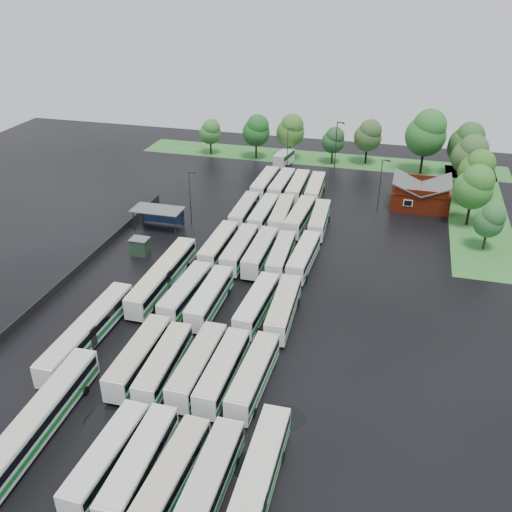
% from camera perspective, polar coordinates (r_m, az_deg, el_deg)
% --- Properties ---
extents(ground, '(160.00, 160.00, 0.00)m').
position_cam_1_polar(ground, '(72.08, -4.06, -5.88)').
color(ground, black).
rests_on(ground, ground).
extents(brick_building, '(10.07, 8.60, 5.39)m').
position_cam_1_polar(brick_building, '(106.24, 16.09, 5.74)').
color(brick_building, maroon).
rests_on(brick_building, ground).
extents(wash_shed, '(8.20, 4.20, 3.58)m').
position_cam_1_polar(wash_shed, '(94.54, -9.71, 4.43)').
color(wash_shed, '#2D2D30').
rests_on(wash_shed, ground).
extents(utility_hut, '(2.70, 2.20, 2.62)m').
position_cam_1_polar(utility_hut, '(87.18, -11.52, 0.96)').
color(utility_hut, '#1A321E').
rests_on(utility_hut, ground).
extents(grass_strip_north, '(80.00, 10.00, 0.01)m').
position_cam_1_polar(grass_strip_north, '(128.92, 6.26, 9.65)').
color(grass_strip_north, '#2E6E2A').
rests_on(grass_strip_north, ground).
extents(grass_strip_east, '(10.00, 50.00, 0.01)m').
position_cam_1_polar(grass_strip_east, '(107.74, 21.26, 4.13)').
color(grass_strip_east, '#2E6E2A').
rests_on(grass_strip_east, ground).
extents(west_fence, '(0.10, 50.00, 1.20)m').
position_cam_1_polar(west_fence, '(86.72, -16.34, -0.34)').
color(west_fence, '#2D2D30').
rests_on(west_fence, ground).
extents(bus_r0c1, '(2.83, 11.50, 3.18)m').
position_cam_1_polar(bus_r0c1, '(53.52, -14.65, -18.88)').
color(bus_r0c1, silver).
rests_on(bus_r0c1, ground).
extents(bus_r0c2, '(2.68, 11.81, 3.28)m').
position_cam_1_polar(bus_r0c2, '(52.32, -11.59, -19.72)').
color(bus_r0c2, silver).
rests_on(bus_r0c2, ground).
extents(bus_r0c3, '(2.90, 11.55, 3.19)m').
position_cam_1_polar(bus_r0c3, '(51.11, -8.46, -20.91)').
color(bus_r0c3, silver).
rests_on(bus_r0c3, ground).
extents(bus_r0c4, '(2.60, 12.08, 3.36)m').
position_cam_1_polar(bus_r0c4, '(50.17, -4.75, -21.70)').
color(bus_r0c4, silver).
rests_on(bus_r0c4, ground).
extents(bus_r1c0, '(2.67, 12.11, 3.37)m').
position_cam_1_polar(bus_r1c0, '(63.32, -11.61, -9.81)').
color(bus_r1c0, silver).
rests_on(bus_r1c0, ground).
extents(bus_r1c1, '(2.92, 11.69, 3.23)m').
position_cam_1_polar(bus_r1c1, '(61.99, -9.18, -10.58)').
color(bus_r1c1, silver).
rests_on(bus_r1c1, ground).
extents(bus_r1c2, '(2.58, 12.00, 3.34)m').
position_cam_1_polar(bus_r1c2, '(61.27, -5.84, -10.78)').
color(bus_r1c2, silver).
rests_on(bus_r1c2, ground).
extents(bus_r1c3, '(2.56, 11.77, 3.27)m').
position_cam_1_polar(bus_r1c3, '(60.36, -3.34, -11.40)').
color(bus_r1c3, silver).
rests_on(bus_r1c3, ground).
extents(bus_r1c4, '(2.78, 11.83, 3.28)m').
position_cam_1_polar(bus_r1c4, '(59.70, -0.26, -11.86)').
color(bus_r1c4, silver).
rests_on(bus_r1c4, ground).
extents(bus_r2c0, '(3.03, 12.05, 3.33)m').
position_cam_1_polar(bus_r2c0, '(73.50, -7.03, -3.61)').
color(bus_r2c0, silver).
rests_on(bus_r2c0, ground).
extents(bus_r2c1, '(2.61, 11.99, 3.33)m').
position_cam_1_polar(bus_r2c1, '(72.11, -4.63, -4.15)').
color(bus_r2c1, silver).
rests_on(bus_r2c1, ground).
extents(bus_r2c3, '(3.01, 11.78, 3.25)m').
position_cam_1_polar(bus_r2c3, '(70.62, 0.09, -4.85)').
color(bus_r2c3, silver).
rests_on(bus_r2c3, ground).
extents(bus_r2c4, '(3.00, 12.00, 3.32)m').
position_cam_1_polar(bus_r2c4, '(69.91, 2.76, -5.22)').
color(bus_r2c4, silver).
rests_on(bus_r2c4, ground).
extents(bus_r3c0, '(2.55, 11.83, 3.29)m').
position_cam_1_polar(bus_r3c0, '(84.85, -3.74, 1.09)').
color(bus_r3c0, silver).
rests_on(bus_r3c0, ground).
extents(bus_r3c1, '(2.64, 12.03, 3.34)m').
position_cam_1_polar(bus_r3c1, '(83.50, -1.64, 0.70)').
color(bus_r3c1, silver).
rests_on(bus_r3c1, ground).
extents(bus_r3c2, '(2.57, 11.98, 3.33)m').
position_cam_1_polar(bus_r3c2, '(82.69, 0.43, 0.41)').
color(bus_r3c2, silver).
rests_on(bus_r3c2, ground).
extents(bus_r3c3, '(2.90, 11.49, 3.17)m').
position_cam_1_polar(bus_r3c3, '(81.97, 2.51, 0.06)').
color(bus_r3c3, silver).
rests_on(bus_r3c3, ground).
extents(bus_r3c4, '(2.86, 11.88, 3.29)m').
position_cam_1_polar(bus_r3c4, '(81.76, 4.79, -0.05)').
color(bus_r3c4, silver).
rests_on(bus_r3c4, ground).
extents(bus_r4c0, '(2.65, 11.52, 3.19)m').
position_cam_1_polar(bus_r4c0, '(96.45, -1.16, 4.53)').
color(bus_r4c0, silver).
rests_on(bus_r4c0, ground).
extents(bus_r4c1, '(2.55, 11.66, 3.24)m').
position_cam_1_polar(bus_r4c1, '(95.32, 0.78, 4.26)').
color(bus_r4c1, silver).
rests_on(bus_r4c1, ground).
extents(bus_r4c2, '(3.07, 11.94, 3.29)m').
position_cam_1_polar(bus_r4c2, '(94.96, 2.59, 4.16)').
color(bus_r4c2, silver).
rests_on(bus_r4c2, ground).
extents(bus_r4c3, '(3.10, 12.17, 3.36)m').
position_cam_1_polar(bus_r4c3, '(94.30, 4.42, 3.95)').
color(bus_r4c3, silver).
rests_on(bus_r4c3, ground).
extents(bus_r4c4, '(2.95, 11.54, 3.18)m').
position_cam_1_polar(bus_r4c4, '(93.70, 6.35, 3.63)').
color(bus_r4c4, silver).
rests_on(bus_r4c4, ground).
extents(bus_r5c0, '(2.66, 12.00, 3.33)m').
position_cam_1_polar(bus_r5c0, '(108.34, 0.90, 7.27)').
color(bus_r5c0, silver).
rests_on(bus_r5c0, ground).
extents(bus_r5c1, '(2.72, 11.93, 3.31)m').
position_cam_1_polar(bus_r5c1, '(107.73, 2.59, 7.11)').
color(bus_r5c1, silver).
rests_on(bus_r5c1, ground).
extents(bus_r5c2, '(2.79, 12.05, 3.34)m').
position_cam_1_polar(bus_r5c2, '(106.85, 4.19, 6.89)').
color(bus_r5c2, silver).
rests_on(bus_r5c2, ground).
extents(bus_r5c3, '(3.01, 11.80, 3.26)m').
position_cam_1_polar(bus_r5c3, '(106.37, 5.93, 6.69)').
color(bus_r5c3, silver).
rests_on(bus_r5c3, ground).
extents(artic_bus_west_a, '(3.02, 17.68, 3.27)m').
position_cam_1_polar(artic_bus_west_a, '(58.75, -20.65, -14.85)').
color(artic_bus_west_a, silver).
rests_on(artic_bus_west_a, ground).
extents(artic_bus_west_b, '(2.62, 18.10, 3.36)m').
position_cam_1_polar(artic_bus_west_b, '(77.59, -9.30, -1.94)').
color(artic_bus_west_b, silver).
rests_on(artic_bus_west_b, ground).
extents(artic_bus_west_c, '(2.64, 17.70, 3.28)m').
position_cam_1_polar(artic_bus_west_c, '(68.62, -16.47, -7.22)').
color(artic_bus_west_c, silver).
rests_on(artic_bus_west_c, ground).
extents(artic_bus_east, '(2.80, 18.11, 3.36)m').
position_cam_1_polar(artic_bus_east, '(49.19, -0.35, -22.90)').
color(artic_bus_east, silver).
rests_on(artic_bus_east, ground).
extents(minibus, '(3.42, 6.97, 2.92)m').
position_cam_1_polar(minibus, '(123.67, 2.81, 9.78)').
color(minibus, silver).
rests_on(minibus, ground).
extents(tree_north_0, '(4.87, 4.87, 8.06)m').
position_cam_1_polar(tree_north_0, '(130.36, -4.56, 12.32)').
color(tree_north_0, black).
rests_on(tree_north_0, ground).
extents(tree_north_1, '(5.97, 5.97, 9.89)m').
position_cam_1_polar(tree_north_1, '(126.52, 0.07, 12.47)').
color(tree_north_1, black).
rests_on(tree_north_1, ground).
extents(tree_north_2, '(6.09, 6.09, 10.09)m').
position_cam_1_polar(tree_north_2, '(126.30, 3.52, 12.45)').
color(tree_north_2, black).
rests_on(tree_north_2, ground).
extents(tree_north_3, '(4.87, 4.87, 8.07)m').
position_cam_1_polar(tree_north_3, '(124.68, 7.77, 11.43)').
color(tree_north_3, black).
rests_on(tree_north_3, ground).
extents(tree_north_4, '(5.86, 5.86, 9.70)m').
position_cam_1_polar(tree_north_4, '(125.45, 11.19, 11.76)').
color(tree_north_4, black).
rests_on(tree_north_4, ground).
extents(tree_north_5, '(8.10, 8.10, 13.41)m').
position_cam_1_polar(tree_north_5, '(121.26, 16.72, 11.75)').
color(tree_north_5, black).
rests_on(tree_north_5, ground).
extents(tree_north_6, '(6.81, 6.81, 11.28)m').
position_cam_1_polar(tree_north_6, '(122.48, 20.38, 10.67)').
color(tree_north_6, black).
rests_on(tree_north_6, ground).
extents(tree_east_0, '(4.56, 4.52, 7.49)m').
position_cam_1_polar(tree_east_0, '(92.33, 22.37, 3.30)').
color(tree_east_0, '#31241B').
rests_on(tree_east_0, ground).
extents(tree_east_1, '(6.41, 6.41, 10.62)m').
position_cam_1_polar(tree_east_1, '(99.37, 21.03, 6.51)').
color(tree_east_1, black).
rests_on(tree_east_1, ground).
extents(tree_east_2, '(6.20, 6.20, 10.26)m').
position_cam_1_polar(tree_east_2, '(108.77, 21.27, 8.10)').
color(tree_east_2, black).
rests_on(tree_east_2, ground).
extents(tree_east_3, '(6.59, 6.59, 10.92)m').
position_cam_1_polar(tree_east_3, '(115.34, 20.66, 9.50)').
color(tree_east_3, black).
rests_on(tree_east_3, ground).
extents(tree_east_4, '(5.57, 5.54, 9.17)m').
position_cam_1_polar(tree_east_4, '(123.65, 19.93, 10.23)').
color(tree_east_4, black).
rests_on(tree_east_4, ground).
extents(lamp_post_ne, '(1.45, 0.28, 9.41)m').
position_cam_1_polar(lamp_post_ne, '(101.21, 12.40, 7.28)').
color(lamp_post_ne, '#2D2D30').
rests_on(lamp_post_ne, ground).
extents(lamp_post_nw, '(1.41, 0.28, 9.19)m').
position_cam_1_polar(lamp_post_nw, '(94.52, -6.56, 6.20)').
color(lamp_post_nw, '#2D2D30').
rests_on(lamp_post_nw, ground).
extents(lamp_post_back_w, '(1.41, 0.28, 9.18)m').
position_cam_1_polar(lamp_post_back_w, '(118.88, 3.24, 10.89)').
color(lamp_post_back_w, '#2D2D30').
rests_on(lamp_post_back_w, ground).
extents(lamp_post_back_e, '(1.65, 0.32, 10.72)m').
position_cam_1_polar(lamp_post_back_e, '(118.36, 8.07, 11.04)').
color(lamp_post_back_e, '#2D2D30').
rests_on(lamp_post_back_e, ground).
extents(puddle_0, '(6.38, 6.38, 0.01)m').
position_cam_1_polar(puddle_0, '(58.91, -13.85, -15.87)').
color(puddle_0, black).
rests_on(puddle_0, ground).
extents(puddle_1, '(3.36, 3.36, 0.01)m').
position_cam_1_polar(puddle_1, '(53.63, -0.56, -20.29)').
color(puddle_1, black).
rests_on(puddle_1, ground).
extents(puddle_2, '(5.34, 5.34, 0.01)m').
position_cam_1_polar(puddle_2, '(75.36, -9.62, -4.59)').
color(puddle_2, black).
rests_on(puddle_2, ground).
extents(puddle_3, '(3.12, 3.12, 0.01)m').
position_cam_1_polar(puddle_3, '(68.82, -2.80, -7.66)').
color(puddle_3, black).
rests_on(puddle_3, ground).
extents(puddle_4, '(3.64, 3.64, 0.01)m').
position_cam_1_polar(puddle_4, '(57.89, 3.17, -15.83)').
color(puddle_4, black).
rests_on(puddle_4, ground).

